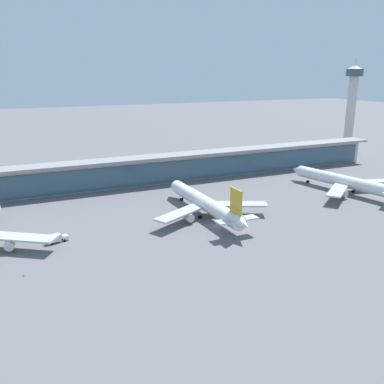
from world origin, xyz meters
TOP-DOWN VIEW (x-y plane):
  - ground_plane at (0.00, 0.00)m, footprint 1200.00×1200.00m
  - airliner_centre_stand at (1.75, 12.26)m, footprint 51.57×66.99m
  - airliner_right_stand at (81.11, 14.45)m, footprint 50.52×66.60m
  - service_truck_under_wing_white at (-58.66, 8.82)m, footprint 7.65×4.09m
  - terminal_building at (0.00, 71.85)m, footprint 289.50×12.80m
  - control_tower at (161.62, 98.19)m, footprint 12.00×12.00m
  - safety_cone_alpha at (-70.94, -13.47)m, footprint 0.62×0.62m

SIDE VIEW (x-z plane):
  - ground_plane at x=0.00m, z-range 0.00..0.00m
  - safety_cone_alpha at x=-70.94m, z-range -0.03..0.67m
  - service_truck_under_wing_white at x=-58.66m, z-range 0.14..3.24m
  - airliner_centre_stand at x=1.75m, z-range -3.31..14.55m
  - airliner_right_stand at x=81.11m, z-range -3.31..14.55m
  - terminal_building at x=0.00m, z-range 0.27..15.47m
  - control_tower at x=161.62m, z-range 3.11..70.33m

